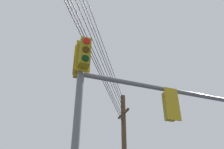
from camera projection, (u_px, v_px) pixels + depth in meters
signal_mast_assembly at (109, 104)px, 6.60m from camera, size 5.37×1.87×6.46m
overhead_wire_span at (76, 0)px, 7.01m from camera, size 14.24×14.34×2.64m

